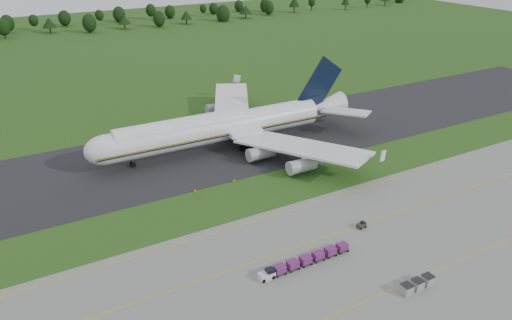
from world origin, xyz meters
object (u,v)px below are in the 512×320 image
utility_cart (361,226)px  baggage_train (304,261)px  edge_markers (215,186)px  aircraft (222,127)px  uld_row (417,284)px

utility_cart → baggage_train: bearing=-165.3°
edge_markers → baggage_train: bearing=-88.2°
utility_cart → edge_markers: 35.24m
aircraft → uld_row: aircraft is taller
aircraft → baggage_train: (-10.67, -54.54, -5.24)m
aircraft → baggage_train: bearing=-101.1°
aircraft → baggage_train: size_ratio=4.09×
baggage_train → utility_cart: baggage_train is taller
uld_row → edge_markers: size_ratio=0.63×
aircraft → edge_markers: 23.82m
uld_row → utility_cart: bearing=77.2°
baggage_train → edge_markers: size_ratio=1.79×
baggage_train → uld_row: uld_row is taller
edge_markers → utility_cart: bearing=-59.1°
utility_cart → uld_row: bearing=-102.8°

